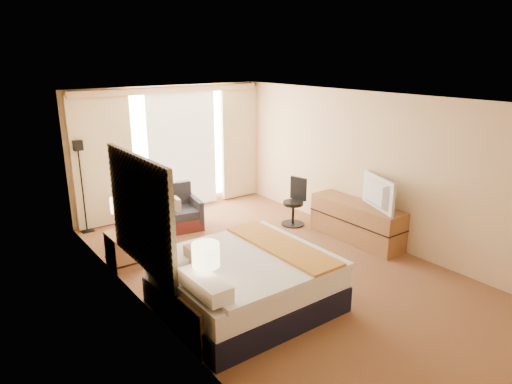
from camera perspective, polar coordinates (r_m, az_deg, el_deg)
floor at (r=7.24m, az=2.48°, el=-9.34°), size 4.20×7.00×0.02m
ceiling at (r=6.53m, az=2.77°, el=11.59°), size 4.20×7.00×0.02m
wall_back at (r=9.66m, az=-10.66°, el=5.25°), size 4.20×0.02×2.60m
wall_left at (r=5.74m, az=-13.89°, el=-2.96°), size 0.02×7.00×2.60m
wall_right at (r=8.22m, az=14.06°, el=3.01°), size 0.02×7.00×2.60m
headboard at (r=5.94m, az=-14.28°, el=-2.53°), size 0.06×1.85×1.50m
nightstand_left at (r=5.42m, az=-6.21°, el=-15.85°), size 0.45×0.52×0.55m
nightstand_right at (r=7.45m, az=-16.14°, el=-6.93°), size 0.45×0.52×0.55m
media_dresser at (r=8.29m, az=12.40°, el=-3.62°), size 0.50×1.80×0.70m
window at (r=9.74m, az=-9.26°, el=5.54°), size 2.30×0.02×2.30m
curtains at (r=9.54m, az=-10.41°, el=5.78°), size 4.12×0.19×2.56m
bed at (r=6.05m, az=-1.49°, el=-11.08°), size 2.05×1.88×1.00m
loveseat at (r=8.76m, az=-11.44°, el=-2.97°), size 1.44×0.94×0.83m
floor_lamp at (r=8.84m, az=-21.14°, el=2.81°), size 0.22×0.22×1.73m
desk_chair at (r=8.87m, az=4.85°, el=-1.50°), size 0.45×0.45×0.92m
lamp_left at (r=5.12m, az=-6.30°, el=-7.95°), size 0.31×0.31×0.65m
lamp_right at (r=7.24m, az=-16.72°, el=-1.65°), size 0.27×0.27×0.57m
tissue_box at (r=5.32m, az=-6.22°, el=-12.50°), size 0.13×0.13×0.10m
telephone at (r=7.45m, az=-16.43°, el=-4.40°), size 0.18×0.15×0.06m
television at (r=7.84m, az=14.43°, el=-0.12°), size 0.47×0.94×0.55m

